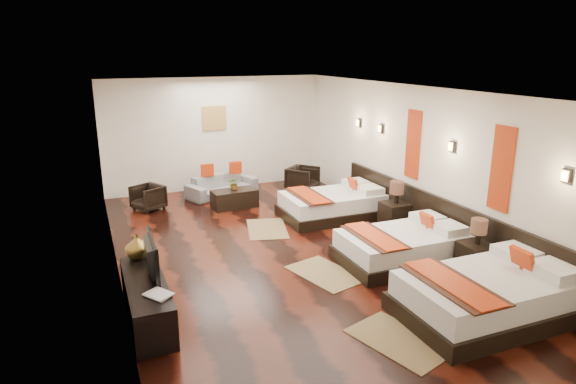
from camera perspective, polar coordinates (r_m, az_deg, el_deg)
name	(u,v)px	position (r m, az deg, el deg)	size (l,w,h in m)	color
floor	(286,255)	(8.69, -0.19, -7.20)	(5.50, 9.50, 0.01)	black
ceiling	(286,91)	(8.01, -0.21, 11.54)	(5.50, 9.50, 0.01)	white
back_wall	(215,134)	(12.68, -8.41, 6.62)	(5.50, 0.01, 2.80)	silver
left_wall	(112,194)	(7.67, -19.57, -0.24)	(0.01, 9.50, 2.80)	silver
right_wall	(423,163)	(9.60, 15.21, 3.25)	(0.01, 9.50, 2.80)	silver
headboard_panel	(445,224)	(9.23, 17.58, -3.58)	(0.08, 6.60, 0.90)	black
bed_near	(489,295)	(7.21, 22.08, -10.91)	(2.32, 1.46, 0.88)	black
bed_mid	(403,246)	(8.55, 13.06, -6.08)	(2.08, 1.31, 0.79)	black
bed_far	(333,204)	(10.56, 5.23, -1.42)	(2.12, 1.33, 0.81)	black
nightstand_a	(476,255)	(8.37, 20.77, -6.83)	(0.47, 0.47, 0.93)	black
nightstand_b	(395,213)	(9.95, 12.22, -2.39)	(0.50, 0.50, 0.99)	black
jute_mat_near	(399,340)	(6.47, 12.64, -16.30)	(0.75, 1.20, 0.01)	olive
jute_mat_mid	(325,273)	(8.01, 4.30, -9.31)	(0.75, 1.20, 0.01)	olive
jute_mat_far	(267,229)	(9.89, -2.42, -4.24)	(0.75, 1.20, 0.01)	olive
tv_console	(147,300)	(6.88, -15.90, -11.87)	(0.50, 1.80, 0.55)	black
tv	(146,257)	(6.81, -16.00, -7.17)	(0.91, 0.12, 0.53)	black
book	(151,299)	(6.27, -15.47, -11.73)	(0.24, 0.33, 0.03)	black
figurine	(137,246)	(7.44, -16.94, -5.96)	(0.34, 0.34, 0.36)	brown
sofa	(222,185)	(12.21, -7.58, 0.81)	(1.75, 0.69, 0.51)	gray
armchair_left	(148,198)	(11.41, -15.79, -0.63)	(0.60, 0.61, 0.56)	black
armchair_right	(303,179)	(12.41, 1.70, 1.47)	(0.68, 0.70, 0.63)	black
coffee_table	(234,199)	(11.25, -6.17, -0.76)	(1.00, 0.50, 0.40)	black
table_plant	(234,183)	(11.20, -6.19, 1.00)	(0.26, 0.23, 0.29)	#245A1E
orange_panel_a	(502,169)	(8.14, 23.33, 2.46)	(0.04, 0.40, 1.30)	#D86014
orange_panel_b	(413,144)	(9.76, 14.18, 5.33)	(0.04, 0.40, 1.30)	#D86014
sconce_near	(566,176)	(7.39, 29.32, 1.64)	(0.07, 0.12, 0.18)	black
sconce_mid	(452,147)	(8.88, 18.30, 4.97)	(0.07, 0.12, 0.18)	black
sconce_far	(381,128)	(10.61, 10.60, 7.19)	(0.07, 0.12, 0.18)	black
sconce_lounge	(359,123)	(11.37, 8.13, 7.87)	(0.07, 0.12, 0.18)	black
gold_artwork	(214,118)	(12.60, -8.46, 8.40)	(0.60, 0.04, 0.60)	#AD873F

